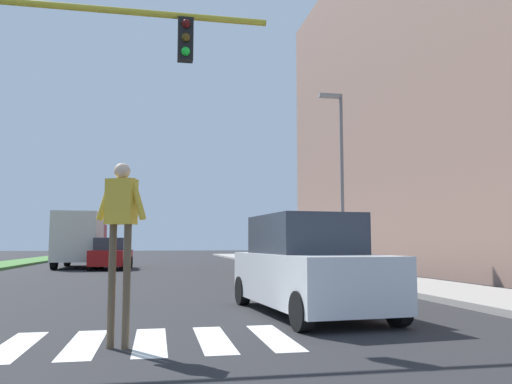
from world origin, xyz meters
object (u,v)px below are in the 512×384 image
(suv_crossing, at_px, (307,266))
(pedestrian_performer, at_px, (121,223))
(street_lamp_right, at_px, (340,166))
(truck_box_delivery, at_px, (81,239))
(sedan_midblock, at_px, (111,255))

(suv_crossing, bearing_deg, pedestrian_performer, -141.14)
(street_lamp_right, relative_size, truck_box_delivery, 1.21)
(street_lamp_right, distance_m, suv_crossing, 11.52)
(street_lamp_right, relative_size, suv_crossing, 1.58)
(truck_box_delivery, bearing_deg, suv_crossing, -70.88)
(suv_crossing, height_order, sedan_midblock, suv_crossing)
(pedestrian_performer, bearing_deg, suv_crossing, 38.86)
(street_lamp_right, distance_m, pedestrian_performer, 15.29)
(suv_crossing, bearing_deg, street_lamp_right, 66.07)
(street_lamp_right, height_order, suv_crossing, street_lamp_right)
(pedestrian_performer, xyz_separation_m, suv_crossing, (3.46, 2.79, -0.73))
(truck_box_delivery, bearing_deg, sedan_midblock, -49.21)
(street_lamp_right, relative_size, pedestrian_performer, 3.01)
(sedan_midblock, relative_size, truck_box_delivery, 0.70)
(street_lamp_right, height_order, pedestrian_performer, street_lamp_right)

